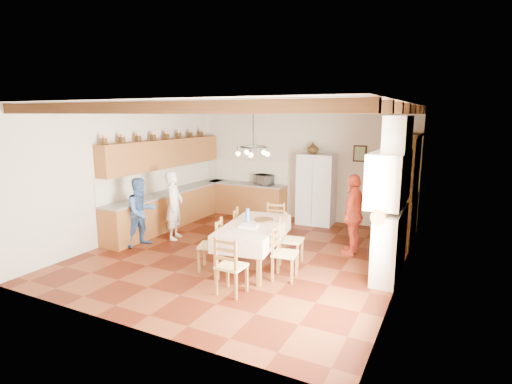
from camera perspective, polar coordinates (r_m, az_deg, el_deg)
floor at (r=8.32m, az=-1.56°, el=-8.84°), size 6.00×6.50×0.02m
ceiling at (r=7.83m, az=-1.68°, el=12.42°), size 6.00×6.50×0.02m
wall_back at (r=10.89m, az=6.57°, el=4.01°), size 6.00×0.02×3.00m
wall_front at (r=5.36m, az=-18.43°, el=-3.80°), size 6.00×0.02×3.00m
wall_left at (r=9.72m, az=-17.45°, el=2.73°), size 0.02×6.50×3.00m
wall_right at (r=7.05m, az=20.46°, el=-0.46°), size 0.02×6.50×3.00m
ceiling_beams at (r=7.83m, az=-1.68°, el=11.69°), size 6.00×6.30×0.16m
lower_cabinets_left at (r=10.49m, az=-11.91°, el=-2.38°), size 0.60×4.30×0.86m
lower_cabinets_back at (r=11.41m, az=-1.41°, el=-1.05°), size 2.30×0.60×0.86m
countertop_left at (r=10.39m, az=-12.01°, el=0.04°), size 0.62×4.30×0.04m
countertop_back at (r=11.33m, az=-1.42°, el=1.18°), size 2.34×0.62×0.04m
backsplash_left at (r=10.52m, az=-13.30°, el=1.88°), size 0.03×4.30×0.60m
backsplash_back at (r=11.53m, az=-0.76°, el=2.96°), size 2.30×0.03×0.60m
upper_cabinets at (r=10.33m, az=-12.77°, el=5.38°), size 0.35×4.20×0.70m
fireplace at (r=7.30m, az=18.33°, el=-0.75°), size 0.56×1.60×2.80m
wall_picture at (r=10.39m, az=14.63°, el=5.33°), size 0.34×0.03×0.42m
refrigerator at (r=10.49m, az=8.70°, el=0.44°), size 0.94×0.79×1.83m
hutch at (r=9.25m, az=20.29°, el=0.32°), size 0.57×1.34×2.42m
dining_table at (r=7.45m, az=-0.37°, el=-5.21°), size 1.21×1.99×0.82m
chandelier at (r=7.18m, az=-0.39°, el=6.48°), size 0.47×0.47×0.03m
chair_left_near at (r=7.41m, az=-6.55°, el=-7.44°), size 0.51×0.52×0.96m
chair_left_far at (r=8.18m, az=-4.05°, el=-5.61°), size 0.52×0.53×0.96m
chair_right_near at (r=6.97m, az=4.16°, el=-8.62°), size 0.46×0.47×0.96m
chair_right_far at (r=7.69m, az=5.09°, el=-6.72°), size 0.45×0.46×0.96m
chair_end_near at (r=6.42m, az=-3.53°, el=-10.36°), size 0.43×0.41×0.96m
chair_end_far at (r=8.54m, az=2.59°, el=-4.89°), size 0.49×0.48×0.96m
person_man at (r=9.27m, az=-11.60°, el=-1.87°), size 0.53×0.66×1.57m
person_woman_blue at (r=8.96m, az=-16.05°, el=-2.76°), size 0.72×0.84×1.50m
person_woman_red at (r=8.31m, az=13.73°, el=-3.15°), size 0.48×1.00×1.66m
microwave at (r=11.05m, az=1.11°, el=1.77°), size 0.59×0.48×0.28m
fridge_vase at (r=10.40m, az=8.15°, el=6.25°), size 0.35×0.35×0.29m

